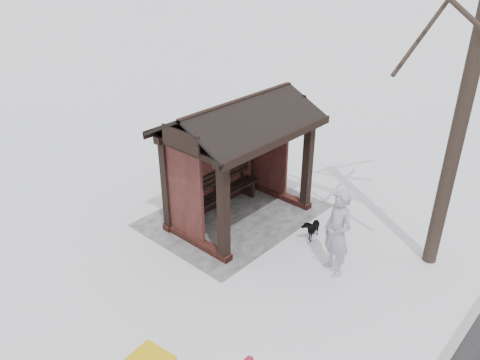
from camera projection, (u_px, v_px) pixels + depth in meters
The scene contains 6 objects.
ground at pixel (240, 218), 11.71m from camera, with size 120.00×120.00×0.00m, color silver.
kerb at pixel (466, 327), 8.42m from camera, with size 120.00×0.15×0.06m, color gray.
trampled_patch at pixel (234, 215), 11.82m from camera, with size 4.20×3.20×0.02m, color #97979C.
bus_shelter at pixel (235, 136), 10.81m from camera, with size 3.60×2.40×3.09m.
pedestrian at pixel (337, 233), 9.40m from camera, with size 0.70×0.46×1.92m, color #A294AE.
dog at pixel (311, 227), 10.85m from camera, with size 0.28×0.62×0.52m, color black.
Camera 1 is at (7.38, 6.69, 6.23)m, focal length 35.00 mm.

